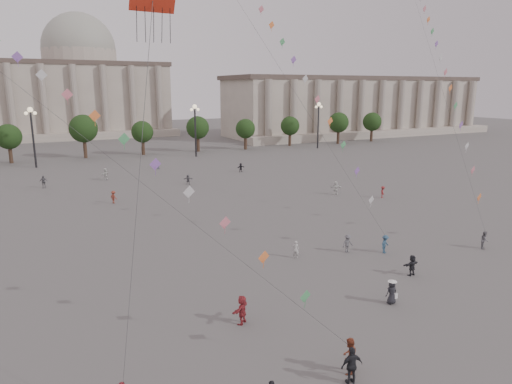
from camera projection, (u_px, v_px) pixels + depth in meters
name	position (u px, v px, depth m)	size (l,w,h in m)	color
ground	(342.00, 331.00, 26.76)	(360.00, 360.00, 0.00)	#54514F
hall_east	(357.00, 106.00, 139.26)	(84.00, 26.22, 17.20)	#A09486
hall_central	(83.00, 87.00, 136.56)	(48.30, 34.30, 35.50)	#A09486
tree_row	(113.00, 130.00, 93.75)	(137.12, 5.12, 8.00)	#37271B
lamp_post_mid_west	(32.00, 126.00, 79.86)	(2.00, 0.90, 10.65)	#262628
lamp_post_mid_east	(195.00, 121.00, 92.78)	(2.00, 0.90, 10.65)	#262628
lamp_post_far_east	(318.00, 117.00, 105.69)	(2.00, 0.90, 10.65)	#262628
person_crowd_0	(158.00, 165.00, 79.91)	(0.90, 0.37, 1.53)	navy
person_crowd_3	(412.00, 265.00, 34.56)	(1.50, 0.48, 1.62)	#222328
person_crowd_4	(105.00, 174.00, 70.32)	(1.71, 0.55, 1.85)	silver
person_crowd_6	(348.00, 243.00, 39.40)	(1.04, 0.60, 1.62)	#56565B
person_crowd_7	(336.00, 188.00, 60.79)	(1.68, 0.54, 1.82)	silver
person_crowd_8	(383.00, 192.00, 58.88)	(1.00, 0.58, 1.55)	maroon
person_crowd_9	(241.00, 168.00, 77.03)	(1.41, 0.45, 1.52)	black
person_crowd_12	(188.00, 179.00, 67.14)	(1.39, 0.44, 1.50)	#5B5A5F
person_crowd_13	(296.00, 249.00, 38.17)	(0.54, 0.36, 1.49)	#B2B2AE
person_crowd_16	(43.00, 182.00, 64.71)	(1.06, 0.44, 1.82)	#58575B
person_crowd_17	(114.00, 197.00, 56.19)	(1.02, 0.59, 1.58)	maroon
tourist_2	(242.00, 310.00, 27.47)	(1.67, 0.53, 1.80)	maroon
tourist_4	(352.00, 365.00, 21.85)	(1.12, 0.47, 1.92)	black
kite_flyer_0	(349.00, 356.00, 22.65)	(0.92, 0.71, 1.89)	brown
kite_flyer_1	(385.00, 244.00, 39.24)	(1.05, 0.60, 1.62)	#2D4B65
kite_flyer_2	(484.00, 240.00, 40.35)	(0.77, 0.60, 1.58)	slate
hat_person	(392.00, 291.00, 30.01)	(0.82, 0.60, 1.69)	black
dragon_kite	(153.00, 19.00, 21.47)	(2.80, 2.89, 17.44)	#AA2312
kite_train_east	(423.00, 9.00, 59.57)	(23.74, 40.45, 62.95)	#3F3F3F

